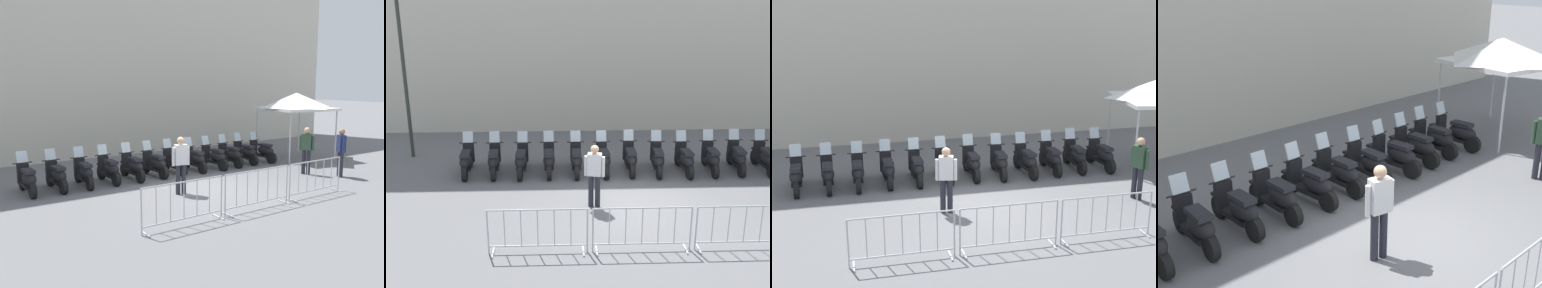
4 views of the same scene
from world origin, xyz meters
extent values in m
plane|color=slate|center=(0.00, 0.00, 0.00)|extent=(120.00, 120.00, 0.00)
cylinder|color=black|center=(-5.19, 2.25, 0.24)|extent=(0.23, 0.50, 0.48)
cylinder|color=black|center=(-4.94, 1.04, 0.24)|extent=(0.23, 0.50, 0.48)
cube|color=black|center=(-5.06, 1.65, 0.28)|extent=(0.45, 0.91, 0.10)
ellipsoid|color=black|center=(-5.01, 1.37, 0.52)|extent=(0.52, 0.90, 0.40)
cube|color=black|center=(-5.01, 1.40, 0.74)|extent=(0.40, 0.64, 0.10)
cube|color=black|center=(-5.15, 2.07, 0.55)|extent=(0.36, 0.21, 0.60)
cylinder|color=black|center=(-5.15, 2.07, 0.88)|extent=(0.56, 0.15, 0.04)
cube|color=silver|center=(-5.16, 2.12, 1.06)|extent=(0.34, 0.20, 0.35)
cube|color=black|center=(-5.19, 2.25, 0.51)|extent=(0.26, 0.35, 0.06)
cylinder|color=black|center=(-4.35, 2.38, 0.24)|extent=(0.24, 0.50, 0.48)
cylinder|color=black|center=(-4.08, 1.17, 0.24)|extent=(0.24, 0.50, 0.48)
cube|color=black|center=(-4.22, 1.77, 0.28)|extent=(0.47, 0.91, 0.10)
ellipsoid|color=black|center=(-4.15, 1.50, 0.52)|extent=(0.54, 0.90, 0.40)
cube|color=black|center=(-4.16, 1.53, 0.74)|extent=(0.41, 0.65, 0.10)
cube|color=black|center=(-4.31, 2.20, 0.55)|extent=(0.36, 0.21, 0.60)
cylinder|color=black|center=(-4.31, 2.20, 0.88)|extent=(0.55, 0.16, 0.04)
cube|color=silver|center=(-4.32, 2.25, 1.06)|extent=(0.34, 0.21, 0.35)
cube|color=black|center=(-4.35, 2.38, 0.51)|extent=(0.27, 0.36, 0.06)
cylinder|color=black|center=(-3.46, 2.51, 0.24)|extent=(0.21, 0.49, 0.48)
cylinder|color=black|center=(-3.28, 1.28, 0.24)|extent=(0.21, 0.49, 0.48)
cube|color=black|center=(-3.37, 1.89, 0.28)|extent=(0.40, 0.90, 0.10)
ellipsoid|color=black|center=(-3.33, 1.62, 0.52)|extent=(0.48, 0.88, 0.40)
cube|color=black|center=(-3.33, 1.65, 0.74)|extent=(0.36, 0.63, 0.10)
cube|color=black|center=(-3.43, 2.32, 0.55)|extent=(0.36, 0.19, 0.60)
cylinder|color=black|center=(-3.43, 2.32, 0.88)|extent=(0.56, 0.11, 0.04)
cube|color=silver|center=(-3.44, 2.37, 1.06)|extent=(0.34, 0.18, 0.35)
cube|color=black|center=(-3.46, 2.51, 0.51)|extent=(0.24, 0.35, 0.06)
cylinder|color=black|center=(-2.65, 2.67, 0.24)|extent=(0.23, 0.50, 0.48)
cylinder|color=black|center=(-2.41, 1.45, 0.24)|extent=(0.23, 0.50, 0.48)
cube|color=black|center=(-2.53, 2.06, 0.28)|extent=(0.44, 0.91, 0.10)
ellipsoid|color=black|center=(-2.47, 1.79, 0.52)|extent=(0.51, 0.89, 0.40)
cube|color=black|center=(-2.48, 1.82, 0.74)|extent=(0.39, 0.64, 0.10)
cube|color=black|center=(-2.61, 2.49, 0.55)|extent=(0.36, 0.20, 0.60)
cylinder|color=black|center=(-2.61, 2.49, 0.88)|extent=(0.56, 0.14, 0.04)
cube|color=silver|center=(-2.62, 2.54, 1.06)|extent=(0.34, 0.20, 0.35)
cube|color=black|center=(-2.65, 2.67, 0.51)|extent=(0.26, 0.35, 0.06)
cylinder|color=black|center=(-1.79, 2.79, 0.24)|extent=(0.22, 0.50, 0.48)
cylinder|color=black|center=(-1.57, 1.57, 0.24)|extent=(0.22, 0.50, 0.48)
cube|color=black|center=(-1.68, 2.18, 0.28)|extent=(0.43, 0.90, 0.10)
ellipsoid|color=black|center=(-1.63, 1.91, 0.52)|extent=(0.50, 0.89, 0.40)
cube|color=black|center=(-1.64, 1.94, 0.74)|extent=(0.38, 0.64, 0.10)
cube|color=black|center=(-1.76, 2.61, 0.55)|extent=(0.36, 0.20, 0.60)
cylinder|color=black|center=(-1.76, 2.61, 0.88)|extent=(0.56, 0.13, 0.04)
cube|color=silver|center=(-1.76, 2.66, 1.06)|extent=(0.34, 0.19, 0.35)
cube|color=black|center=(-1.79, 2.79, 0.51)|extent=(0.25, 0.35, 0.06)
cylinder|color=black|center=(-0.98, 2.93, 0.24)|extent=(0.25, 0.50, 0.48)
cylinder|color=black|center=(-0.69, 1.72, 0.24)|extent=(0.25, 0.50, 0.48)
cube|color=black|center=(-0.83, 2.32, 0.28)|extent=(0.47, 0.91, 0.10)
ellipsoid|color=black|center=(-0.77, 2.05, 0.52)|extent=(0.54, 0.90, 0.40)
cube|color=black|center=(-0.78, 2.08, 0.74)|extent=(0.41, 0.65, 0.10)
cube|color=black|center=(-0.93, 2.75, 0.55)|extent=(0.36, 0.21, 0.60)
cylinder|color=black|center=(-0.93, 2.75, 0.88)|extent=(0.55, 0.16, 0.04)
cube|color=silver|center=(-0.95, 2.79, 1.06)|extent=(0.34, 0.21, 0.35)
cube|color=black|center=(-0.98, 2.93, 0.51)|extent=(0.27, 0.36, 0.06)
cylinder|color=black|center=(-0.10, 3.13, 0.24)|extent=(0.22, 0.50, 0.48)
cylinder|color=black|center=(0.10, 1.91, 0.24)|extent=(0.22, 0.50, 0.48)
cube|color=black|center=(0.00, 2.52, 0.28)|extent=(0.42, 0.90, 0.10)
ellipsoid|color=black|center=(0.05, 2.24, 0.52)|extent=(0.49, 0.89, 0.40)
cube|color=black|center=(0.04, 2.27, 0.74)|extent=(0.37, 0.64, 0.10)
cube|color=black|center=(-0.07, 2.95, 0.55)|extent=(0.36, 0.19, 0.60)
cylinder|color=black|center=(-0.07, 2.95, 0.88)|extent=(0.56, 0.13, 0.04)
cube|color=silver|center=(-0.08, 3.00, 1.06)|extent=(0.34, 0.19, 0.35)
cube|color=black|center=(-0.10, 3.13, 0.51)|extent=(0.25, 0.35, 0.06)
cylinder|color=black|center=(0.80, 3.20, 0.24)|extent=(0.19, 0.49, 0.48)
cylinder|color=black|center=(0.92, 1.96, 0.24)|extent=(0.19, 0.49, 0.48)
cube|color=black|center=(0.86, 2.58, 0.28)|extent=(0.37, 0.89, 0.10)
ellipsoid|color=black|center=(0.89, 2.30, 0.52)|extent=(0.44, 0.87, 0.40)
cube|color=black|center=(0.89, 2.33, 0.74)|extent=(0.34, 0.63, 0.10)
cube|color=black|center=(0.81, 3.01, 0.55)|extent=(0.35, 0.17, 0.60)
cylinder|color=black|center=(0.81, 3.01, 0.88)|extent=(0.56, 0.09, 0.04)
cube|color=silver|center=(0.81, 3.06, 1.06)|extent=(0.33, 0.17, 0.35)
cube|color=black|center=(0.80, 3.20, 0.51)|extent=(0.23, 0.34, 0.06)
cylinder|color=black|center=(1.58, 3.28, 0.24)|extent=(0.24, 0.50, 0.48)
cylinder|color=black|center=(1.85, 2.07, 0.24)|extent=(0.24, 0.50, 0.48)
cube|color=black|center=(1.71, 2.68, 0.28)|extent=(0.47, 0.91, 0.10)
ellipsoid|color=black|center=(1.77, 2.41, 0.52)|extent=(0.54, 0.90, 0.40)
cube|color=black|center=(1.77, 2.44, 0.74)|extent=(0.41, 0.65, 0.10)
cube|color=black|center=(1.62, 3.10, 0.55)|extent=(0.36, 0.21, 0.60)
cylinder|color=black|center=(1.62, 3.10, 0.88)|extent=(0.55, 0.16, 0.04)
cube|color=silver|center=(1.61, 3.15, 1.06)|extent=(0.34, 0.21, 0.35)
cube|color=black|center=(1.58, 3.28, 0.51)|extent=(0.27, 0.36, 0.06)
cylinder|color=black|center=(2.46, 3.49, 0.24)|extent=(0.21, 0.50, 0.48)
cylinder|color=black|center=(2.64, 2.26, 0.24)|extent=(0.21, 0.50, 0.48)
cube|color=black|center=(2.55, 2.88, 0.28)|extent=(0.40, 0.90, 0.10)
ellipsoid|color=black|center=(2.59, 2.60, 0.52)|extent=(0.48, 0.88, 0.40)
cube|color=black|center=(2.58, 2.63, 0.74)|extent=(0.36, 0.63, 0.10)
cube|color=black|center=(2.49, 3.31, 0.55)|extent=(0.36, 0.19, 0.60)
cylinder|color=black|center=(2.49, 3.31, 0.88)|extent=(0.56, 0.12, 0.04)
cube|color=silver|center=(2.48, 3.36, 1.06)|extent=(0.34, 0.18, 0.35)
cube|color=black|center=(2.46, 3.49, 0.51)|extent=(0.24, 0.35, 0.06)
cylinder|color=black|center=(3.31, 3.69, 0.24)|extent=(0.20, 0.49, 0.48)
cylinder|color=black|center=(3.46, 2.46, 0.24)|extent=(0.20, 0.49, 0.48)
cube|color=black|center=(3.38, 3.08, 0.28)|extent=(0.39, 0.90, 0.10)
ellipsoid|color=black|center=(3.42, 2.80, 0.52)|extent=(0.46, 0.88, 0.40)
cube|color=black|center=(3.41, 2.83, 0.74)|extent=(0.35, 0.63, 0.10)
cube|color=black|center=(3.33, 3.51, 0.55)|extent=(0.35, 0.18, 0.60)
cylinder|color=black|center=(3.33, 3.51, 0.88)|extent=(0.56, 0.11, 0.04)
cube|color=silver|center=(3.32, 3.55, 1.06)|extent=(0.33, 0.18, 0.35)
cube|color=black|center=(3.31, 3.69, 0.51)|extent=(0.24, 0.34, 0.06)
cylinder|color=black|center=(4.12, 3.73, 0.24)|extent=(0.23, 0.50, 0.48)
cylinder|color=black|center=(4.37, 2.51, 0.24)|extent=(0.23, 0.50, 0.48)
cube|color=black|center=(4.24, 3.12, 0.28)|extent=(0.45, 0.91, 0.10)
ellipsoid|color=black|center=(4.30, 2.85, 0.52)|extent=(0.52, 0.90, 0.40)
cube|color=black|center=(4.29, 2.88, 0.74)|extent=(0.40, 0.64, 0.10)
cube|color=black|center=(4.16, 3.55, 0.55)|extent=(0.36, 0.21, 0.60)
cylinder|color=black|center=(4.16, 3.55, 0.88)|extent=(0.56, 0.15, 0.04)
cube|color=silver|center=(4.15, 3.59, 1.06)|extent=(0.34, 0.20, 0.35)
cube|color=black|center=(4.12, 3.73, 0.51)|extent=(0.26, 0.35, 0.06)
cube|color=#B2B5B7|center=(-2.84, -2.98, 0.02)|extent=(0.11, 0.44, 0.04)
cube|color=#B2B5B7|center=(-0.86, -2.64, 0.02)|extent=(0.11, 0.44, 0.04)
cylinder|color=#B2B5B7|center=(-2.92, -3.00, 0.53)|extent=(0.04, 0.04, 1.05)
cylinder|color=#B2B5B7|center=(-0.78, -2.63, 0.53)|extent=(0.04, 0.04, 1.05)
cylinder|color=#B2B5B7|center=(-1.85, -2.81, 1.05)|extent=(2.15, 0.41, 0.04)
cylinder|color=#B2B5B7|center=(-1.85, -2.81, 0.18)|extent=(2.15, 0.41, 0.04)
cylinder|color=#B2B5B7|center=(-2.57, -2.94, 0.61)|extent=(0.02, 0.02, 0.87)
cylinder|color=#B2B5B7|center=(-2.21, -2.88, 0.61)|extent=(0.02, 0.02, 0.87)
cylinder|color=#B2B5B7|center=(-1.85, -2.81, 0.61)|extent=(0.02, 0.02, 0.87)
cylinder|color=#B2B5B7|center=(-1.49, -2.75, 0.61)|extent=(0.02, 0.02, 0.87)
cylinder|color=#B2B5B7|center=(-1.13, -2.69, 0.61)|extent=(0.02, 0.02, 0.87)
cube|color=#B2B5B7|center=(-0.57, -2.59, 0.02)|extent=(0.11, 0.44, 0.04)
cube|color=#B2B5B7|center=(1.41, -2.25, 0.02)|extent=(0.11, 0.44, 0.04)
cylinder|color=#B2B5B7|center=(-0.66, -2.61, 0.53)|extent=(0.04, 0.04, 1.05)
cylinder|color=#B2B5B7|center=(1.49, -2.24, 0.53)|extent=(0.04, 0.04, 1.05)
cylinder|color=#B2B5B7|center=(0.42, -2.42, 1.05)|extent=(2.15, 0.41, 0.04)
cylinder|color=#B2B5B7|center=(0.42, -2.42, 0.18)|extent=(2.15, 0.41, 0.04)
cylinder|color=#B2B5B7|center=(-0.30, -2.55, 0.61)|extent=(0.02, 0.02, 0.87)
cylinder|color=#B2B5B7|center=(0.06, -2.49, 0.61)|extent=(0.02, 0.02, 0.87)
cylinder|color=#B2B5B7|center=(0.42, -2.42, 0.61)|extent=(0.02, 0.02, 0.87)
cylinder|color=#B2B5B7|center=(0.78, -2.36, 0.61)|extent=(0.02, 0.02, 0.87)
cylinder|color=#B2B5B7|center=(1.13, -2.30, 0.61)|extent=(0.02, 0.02, 0.87)
cube|color=#B2B5B7|center=(1.70, -2.20, 0.02)|extent=(0.11, 0.44, 0.04)
cube|color=#B2B5B7|center=(3.67, -1.86, 0.02)|extent=(0.11, 0.44, 0.04)
cylinder|color=#B2B5B7|center=(1.61, -2.22, 0.53)|extent=(0.04, 0.04, 1.05)
cylinder|color=#B2B5B7|center=(3.76, -1.85, 0.53)|extent=(0.04, 0.04, 1.05)
cylinder|color=#B2B5B7|center=(2.68, -2.03, 1.05)|extent=(2.15, 0.41, 0.04)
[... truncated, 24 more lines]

